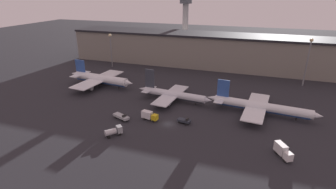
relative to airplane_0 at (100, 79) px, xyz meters
The scene contains 13 objects.
ground 55.05m from the airplane_0, 31.31° to the right, with size 600.00×600.00×0.00m, color #26262B.
terminal_building 73.86m from the airplane_0, 50.36° to the left, with size 187.56×24.90×21.01m.
airplane_0 is the anchor object (origin of this frame).
airplane_1 42.38m from the airplane_0, ahead, with size 35.65×27.06×13.34m.
airplane_2 79.42m from the airplane_0, ahead, with size 44.69×30.46×12.38m.
service_vehicle_0 47.90m from the airplane_0, 35.40° to the right, with size 6.87×3.40×3.47m.
service_vehicle_1 58.76m from the airplane_0, 26.41° to the right, with size 5.26×2.94×2.43m.
service_vehicle_2 53.30m from the airplane_0, 52.94° to the right, with size 5.50×5.86×3.18m.
service_vehicle_3 93.62m from the airplane_0, 23.29° to the right, with size 5.30×6.99×3.84m.
service_vehicle_4 42.02m from the airplane_0, 47.02° to the right, with size 7.65×4.94×2.46m.
lamp_post_0 38.20m from the airplane_0, 110.79° to the left, with size 1.80×1.80×21.26m.
lamp_post_1 106.50m from the airplane_0, 19.00° to the left, with size 1.80×1.80×24.67m.
control_tower 91.58m from the airplane_0, 75.96° to the left, with size 9.00×9.00×44.33m.
Camera 1 is at (28.11, -82.21, 46.56)m, focal length 28.00 mm.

